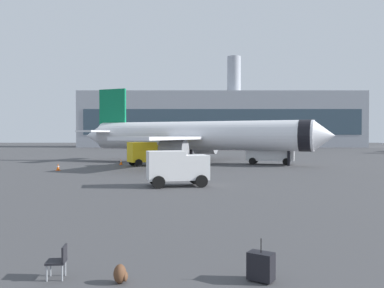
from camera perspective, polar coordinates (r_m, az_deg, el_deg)
airplane_at_gate at (r=54.16m, az=0.37°, el=1.15°), size 34.19×31.36×10.50m
service_truck at (r=49.94m, az=-6.48°, el=-1.22°), size 5.28×4.18×2.90m
fuel_truck at (r=52.86m, az=10.62°, el=-0.92°), size 6.43×4.01×3.20m
cargo_van at (r=29.56m, az=-2.41°, el=-3.20°), size 4.73×3.12×2.60m
safety_cone_near at (r=52.10m, az=-10.22°, el=-2.52°), size 0.44×0.44×0.69m
safety_cone_mid at (r=45.25m, az=-18.61°, el=-3.10°), size 0.44×0.44×0.74m
rolling_suitcase at (r=10.92m, az=9.46°, el=-16.61°), size 0.75×0.68×1.10m
traveller_backpack at (r=10.85m, az=-10.28°, el=-17.62°), size 0.36×0.40×0.48m
gate_chair at (r=11.47m, az=-18.46°, el=-15.21°), size 0.52×0.52×0.86m
terminal_building at (r=132.34m, az=3.80°, el=3.43°), size 89.15×18.28×29.39m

